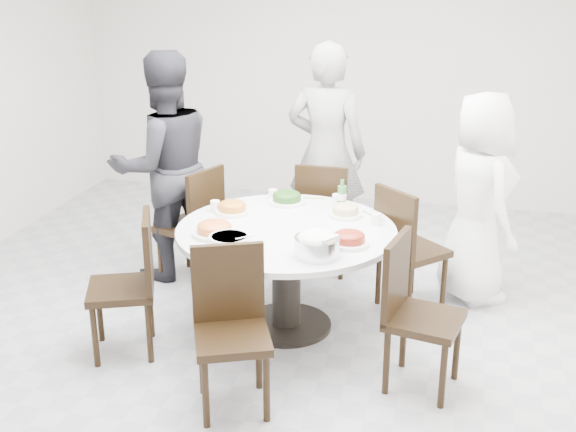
% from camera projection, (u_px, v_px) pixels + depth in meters
% --- Properties ---
extents(floor, '(6.00, 6.00, 0.01)m').
position_uv_depth(floor, '(291.00, 325.00, 5.16)').
color(floor, '#A3A3A8').
rests_on(floor, ground).
extents(wall_back, '(6.00, 0.01, 2.80)m').
position_uv_depth(wall_back, '(360.00, 69.00, 7.43)').
color(wall_back, silver).
rests_on(wall_back, ground).
extents(wall_front, '(6.00, 0.01, 2.80)m').
position_uv_depth(wall_front, '(31.00, 382.00, 1.95)').
color(wall_front, silver).
rests_on(wall_front, ground).
extents(dining_table, '(1.50, 1.50, 0.75)m').
position_uv_depth(dining_table, '(286.00, 278.00, 5.02)').
color(dining_table, white).
rests_on(dining_table, floor).
extents(chair_ne, '(0.59, 0.59, 0.95)m').
position_uv_depth(chair_ne, '(413.00, 248.00, 5.29)').
color(chair_ne, black).
rests_on(chair_ne, floor).
extents(chair_n, '(0.43, 0.43, 0.95)m').
position_uv_depth(chair_n, '(325.00, 216.00, 5.94)').
color(chair_n, black).
rests_on(chair_n, floor).
extents(chair_nw, '(0.54, 0.54, 0.95)m').
position_uv_depth(chair_nw, '(189.00, 224.00, 5.76)').
color(chair_nw, black).
rests_on(chair_nw, floor).
extents(chair_sw, '(0.55, 0.55, 0.95)m').
position_uv_depth(chair_sw, '(121.00, 286.00, 4.67)').
color(chair_sw, black).
rests_on(chair_sw, floor).
extents(chair_s, '(0.55, 0.55, 0.95)m').
position_uv_depth(chair_s, '(232.00, 334.00, 4.07)').
color(chair_s, black).
rests_on(chair_s, floor).
extents(chair_se, '(0.50, 0.50, 0.95)m').
position_uv_depth(chair_se, '(425.00, 316.00, 4.28)').
color(chair_se, black).
rests_on(chair_se, floor).
extents(diner_right, '(0.81, 0.92, 1.59)m').
position_uv_depth(diner_right, '(479.00, 199.00, 5.35)').
color(diner_right, white).
rests_on(diner_right, floor).
extents(diner_middle, '(0.70, 0.48, 1.86)m').
position_uv_depth(diner_middle, '(326.00, 153.00, 6.09)').
color(diner_middle, black).
rests_on(diner_middle, floor).
extents(diner_left, '(1.13, 1.10, 1.83)m').
position_uv_depth(diner_left, '(165.00, 167.00, 5.73)').
color(diner_left, black).
rests_on(diner_left, floor).
extents(dish_greens, '(0.27, 0.27, 0.07)m').
position_uv_depth(dish_greens, '(287.00, 199.00, 5.38)').
color(dish_greens, white).
rests_on(dish_greens, dining_table).
extents(dish_pale, '(0.24, 0.24, 0.06)m').
position_uv_depth(dish_pale, '(345.00, 212.00, 5.11)').
color(dish_pale, white).
rests_on(dish_pale, dining_table).
extents(dish_orange, '(0.25, 0.25, 0.07)m').
position_uv_depth(dish_orange, '(232.00, 209.00, 5.17)').
color(dish_orange, white).
rests_on(dish_orange, dining_table).
extents(dish_redbrown, '(0.26, 0.26, 0.06)m').
position_uv_depth(dish_redbrown, '(349.00, 240.00, 4.60)').
color(dish_redbrown, white).
rests_on(dish_redbrown, dining_table).
extents(dish_tofu, '(0.30, 0.30, 0.08)m').
position_uv_depth(dish_tofu, '(214.00, 230.00, 4.76)').
color(dish_tofu, white).
rests_on(dish_tofu, dining_table).
extents(rice_bowl, '(0.28, 0.28, 0.12)m').
position_uv_depth(rice_bowl, '(317.00, 247.00, 4.42)').
color(rice_bowl, silver).
rests_on(rice_bowl, dining_table).
extents(soup_bowl, '(0.26, 0.26, 0.08)m').
position_uv_depth(soup_bowl, '(229.00, 242.00, 4.55)').
color(soup_bowl, white).
rests_on(soup_bowl, dining_table).
extents(beverage_bottle, '(0.06, 0.06, 0.22)m').
position_uv_depth(beverage_bottle, '(342.00, 194.00, 5.23)').
color(beverage_bottle, '#2C7035').
rests_on(beverage_bottle, dining_table).
extents(tea_cups, '(0.07, 0.07, 0.08)m').
position_uv_depth(tea_cups, '(303.00, 196.00, 5.43)').
color(tea_cups, white).
rests_on(tea_cups, dining_table).
extents(chopsticks, '(0.24, 0.04, 0.01)m').
position_uv_depth(chopsticks, '(304.00, 196.00, 5.53)').
color(chopsticks, tan).
rests_on(chopsticks, dining_table).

